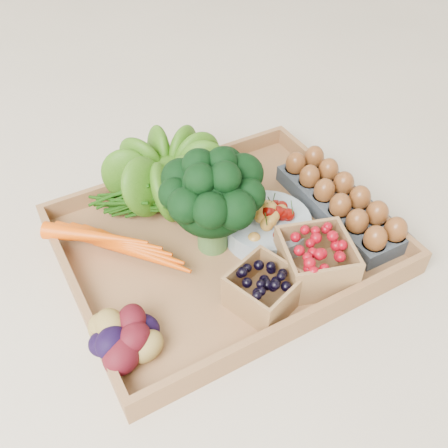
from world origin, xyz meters
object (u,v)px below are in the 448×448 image
tray (224,245)px  egg_carton (339,206)px  broccoli (212,216)px  cherry_bowl (267,227)px

tray → egg_carton: 0.23m
tray → broccoli: broccoli is taller
tray → cherry_bowl: cherry_bowl is taller
tray → cherry_bowl: size_ratio=3.50×
broccoli → egg_carton: bearing=-9.6°
tray → egg_carton: size_ratio=1.92×
tray → broccoli: size_ratio=3.06×
tray → broccoli: bearing=172.2°
broccoli → egg_carton: broccoli is taller
cherry_bowl → egg_carton: size_ratio=0.55×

